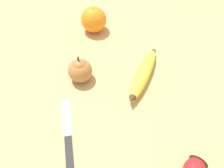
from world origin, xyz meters
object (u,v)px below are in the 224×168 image
(pear, at_px, (80,70))
(orange, at_px, (94,20))
(strawberry, at_px, (195,168))
(banana, at_px, (143,74))
(paring_knife, at_px, (68,134))

(pear, bearing_deg, orange, -88.34)
(strawberry, bearing_deg, pear, 82.78)
(banana, xyz_separation_m, pear, (0.18, 0.03, 0.02))
(banana, xyz_separation_m, paring_knife, (0.17, 0.20, -0.02))
(paring_knife, bearing_deg, strawberry, -28.06)
(orange, height_order, paring_knife, orange)
(orange, bearing_deg, banana, 131.44)
(pear, bearing_deg, banana, -171.73)
(banana, relative_size, pear, 2.59)
(pear, distance_m, strawberry, 0.37)
(strawberry, height_order, paring_knife, strawberry)
(orange, relative_size, pear, 1.02)
(banana, xyz_separation_m, strawberry, (-0.12, 0.25, 0.00))
(pear, distance_m, paring_knife, 0.18)
(pear, xyz_separation_m, strawberry, (-0.29, 0.22, -0.02))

